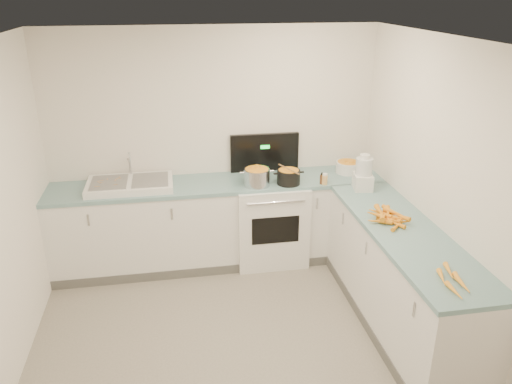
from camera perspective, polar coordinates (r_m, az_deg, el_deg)
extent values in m
cube|color=white|center=(5.46, -4.21, -3.66)|extent=(3.50, 0.60, 0.90)
cube|color=#75A0A5|center=(5.27, -4.35, 0.93)|extent=(3.50, 0.62, 0.04)
cube|color=white|center=(4.63, 16.16, -9.69)|extent=(0.60, 2.20, 0.90)
cube|color=#75A0A5|center=(4.41, 16.81, -4.49)|extent=(0.62, 2.20, 0.04)
cube|color=white|center=(5.51, 1.53, -3.35)|extent=(0.76, 0.65, 0.90)
cube|color=black|center=(5.52, 0.99, 4.55)|extent=(0.76, 0.05, 0.42)
cube|color=white|center=(5.25, -14.19, 0.84)|extent=(0.86, 0.52, 0.07)
cube|color=slate|center=(5.25, -16.45, 1.08)|extent=(0.36, 0.42, 0.01)
cube|color=slate|center=(5.22, -11.99, 1.38)|extent=(0.36, 0.42, 0.01)
cylinder|color=silver|center=(5.40, -14.21, 3.22)|extent=(0.03, 0.03, 0.24)
cylinder|color=silver|center=(5.13, 0.10, 1.60)|extent=(0.33, 0.33, 0.20)
cylinder|color=black|center=(5.19, 3.74, 1.62)|extent=(0.28, 0.28, 0.17)
cylinder|color=#AD7A47|center=(5.15, 3.77, 2.61)|extent=(0.15, 0.33, 0.01)
cylinder|color=white|center=(5.59, 10.47, 2.81)|extent=(0.31, 0.31, 0.12)
cylinder|color=#593319|center=(5.22, 7.51, 1.44)|extent=(0.04, 0.04, 0.10)
cylinder|color=#E5B266|center=(5.21, 7.86, 1.40)|extent=(0.06, 0.06, 0.10)
cube|color=white|center=(5.15, 12.10, 1.17)|extent=(0.21, 0.25, 0.16)
cylinder|color=silver|center=(5.09, 12.25, 2.88)|extent=(0.17, 0.17, 0.17)
cylinder|color=white|center=(5.06, 12.35, 3.99)|extent=(0.10, 0.10, 0.04)
cone|color=orange|center=(4.47, 14.23, -3.16)|extent=(0.22, 0.06, 0.05)
cone|color=orange|center=(4.49, 15.96, -3.27)|extent=(0.20, 0.09, 0.05)
cone|color=orange|center=(4.51, 14.73, -3.05)|extent=(0.08, 0.17, 0.04)
cone|color=orange|center=(4.45, 13.98, -3.30)|extent=(0.21, 0.12, 0.04)
cone|color=orange|center=(4.42, 15.87, -3.72)|extent=(0.18, 0.17, 0.04)
cone|color=orange|center=(4.53, 14.33, -2.85)|extent=(0.13, 0.22, 0.05)
cone|color=orange|center=(4.45, 15.82, -3.56)|extent=(0.12, 0.16, 0.04)
cone|color=orange|center=(4.53, 15.11, -2.86)|extent=(0.15, 0.21, 0.05)
cone|color=orange|center=(4.53, 15.48, -2.94)|extent=(0.10, 0.18, 0.05)
cone|color=orange|center=(4.58, 13.88, -2.57)|extent=(0.10, 0.19, 0.04)
cone|color=orange|center=(4.53, 14.73, -2.89)|extent=(0.19, 0.12, 0.05)
cone|color=orange|center=(4.63, 13.82, -2.24)|extent=(0.16, 0.17, 0.04)
cone|color=orange|center=(4.50, 15.89, -2.90)|extent=(0.19, 0.14, 0.04)
cone|color=orange|center=(4.50, 13.56, -2.52)|extent=(0.15, 0.16, 0.04)
cone|color=orange|center=(4.55, 13.94, -2.11)|extent=(0.08, 0.21, 0.05)
cone|color=orange|center=(4.49, 14.20, -2.56)|extent=(0.12, 0.21, 0.05)
cone|color=orange|center=(4.55, 14.43, -2.40)|extent=(0.11, 0.20, 0.04)
cone|color=orange|center=(4.54, 15.41, -2.23)|extent=(0.15, 0.19, 0.05)
cone|color=orange|center=(4.51, 16.22, -2.70)|extent=(0.14, 0.18, 0.04)
cone|color=orange|center=(4.60, 15.12, -2.02)|extent=(0.09, 0.21, 0.04)
cone|color=orange|center=(4.56, 14.85, -2.19)|extent=(0.12, 0.21, 0.04)
cone|color=#FFA026|center=(3.65, 21.71, -10.44)|extent=(0.04, 0.20, 0.04)
cone|color=#FFA026|center=(3.74, 22.55, -9.73)|extent=(0.05, 0.20, 0.04)
cone|color=#FFA026|center=(3.79, 22.14, -9.27)|extent=(0.07, 0.17, 0.04)
cone|color=#FFA026|center=(3.78, 20.44, -9.03)|extent=(0.09, 0.17, 0.04)
cone|color=#FFA026|center=(3.87, 21.19, -8.39)|extent=(0.09, 0.20, 0.04)
cube|color=tan|center=(5.31, -15.55, 1.48)|extent=(0.03, 0.04, 0.00)
cube|color=tan|center=(5.16, -17.72, 0.62)|extent=(0.05, 0.01, 0.00)
cube|color=tan|center=(5.14, -15.41, 0.76)|extent=(0.03, 0.05, 0.00)
cube|color=tan|center=(5.25, -17.34, 1.02)|extent=(0.03, 0.02, 0.00)
cube|color=tan|center=(5.34, -16.63, 1.42)|extent=(0.02, 0.05, 0.00)
cube|color=tan|center=(5.31, -17.27, 1.26)|extent=(0.05, 0.02, 0.00)
cube|color=tan|center=(5.29, -17.58, 1.11)|extent=(0.03, 0.04, 0.00)
cube|color=tan|center=(5.16, -15.76, 0.82)|extent=(0.04, 0.02, 0.00)
cube|color=tan|center=(5.27, -15.78, 1.32)|extent=(0.01, 0.05, 0.00)
cube|color=tan|center=(5.33, -15.31, 1.61)|extent=(0.03, 0.05, 0.00)
cube|color=tan|center=(5.18, -17.69, 0.61)|extent=(0.03, 0.04, 0.00)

